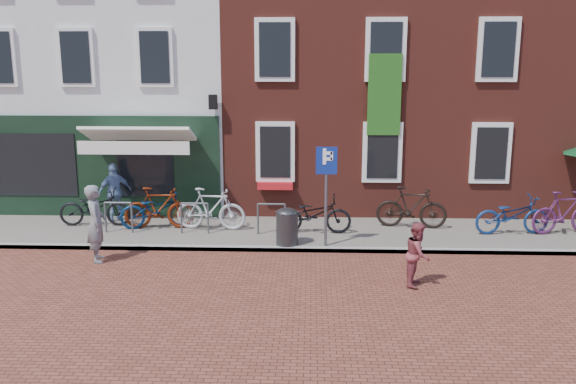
{
  "coord_description": "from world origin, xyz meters",
  "views": [
    {
      "loc": [
        1.52,
        -13.71,
        4.45
      ],
      "look_at": [
        0.95,
        0.77,
        1.32
      ],
      "focal_mm": 37.29,
      "sensor_mm": 36.0,
      "label": 1
    }
  ],
  "objects_px": {
    "woman": "(96,223)",
    "bicycle_1": "(159,208)",
    "bicycle_7": "(565,212)",
    "litter_bin": "(287,225)",
    "bicycle_0": "(95,208)",
    "bicycle_3": "(211,209)",
    "parking_sign": "(326,179)",
    "cafe_person": "(115,192)",
    "bicycle_4": "(314,214)",
    "bicycle_5": "(411,207)",
    "bicycle_6": "(512,215)",
    "bicycle_2": "(157,209)",
    "boy": "(418,254)"
  },
  "relations": [
    {
      "from": "bicycle_3",
      "to": "bicycle_6",
      "type": "height_order",
      "value": "bicycle_3"
    },
    {
      "from": "bicycle_4",
      "to": "parking_sign",
      "type": "bearing_deg",
      "value": -165.4
    },
    {
      "from": "bicycle_3",
      "to": "bicycle_5",
      "type": "xyz_separation_m",
      "value": [
        5.36,
        0.39,
        0.0
      ]
    },
    {
      "from": "bicycle_0",
      "to": "bicycle_3",
      "type": "xyz_separation_m",
      "value": [
        3.22,
        -0.25,
        0.06
      ]
    },
    {
      "from": "bicycle_0",
      "to": "bicycle_6",
      "type": "relative_size",
      "value": 1.0
    },
    {
      "from": "bicycle_0",
      "to": "bicycle_3",
      "type": "relative_size",
      "value": 1.03
    },
    {
      "from": "cafe_person",
      "to": "bicycle_1",
      "type": "relative_size",
      "value": 0.88
    },
    {
      "from": "bicycle_3",
      "to": "litter_bin",
      "type": "bearing_deg",
      "value": -117.07
    },
    {
      "from": "cafe_person",
      "to": "bicycle_3",
      "type": "xyz_separation_m",
      "value": [
        2.83,
        -0.81,
        -0.26
      ]
    },
    {
      "from": "bicycle_3",
      "to": "bicycle_4",
      "type": "bearing_deg",
      "value": -89.9
    },
    {
      "from": "bicycle_0",
      "to": "bicycle_2",
      "type": "xyz_separation_m",
      "value": [
        1.74,
        -0.15,
        0.0
      ]
    },
    {
      "from": "bicycle_7",
      "to": "bicycle_6",
      "type": "bearing_deg",
      "value": 80.52
    },
    {
      "from": "woman",
      "to": "bicycle_4",
      "type": "xyz_separation_m",
      "value": [
        4.95,
        2.18,
        -0.28
      ]
    },
    {
      "from": "cafe_person",
      "to": "bicycle_4",
      "type": "height_order",
      "value": "cafe_person"
    },
    {
      "from": "woman",
      "to": "bicycle_6",
      "type": "bearing_deg",
      "value": -94.53
    },
    {
      "from": "woman",
      "to": "bicycle_1",
      "type": "bearing_deg",
      "value": -35.49
    },
    {
      "from": "bicycle_1",
      "to": "woman",
      "type": "bearing_deg",
      "value": 158.96
    },
    {
      "from": "boy",
      "to": "bicycle_0",
      "type": "xyz_separation_m",
      "value": [
        -8.06,
        3.89,
        -0.05
      ]
    },
    {
      "from": "parking_sign",
      "to": "bicycle_7",
      "type": "bearing_deg",
      "value": 12.15
    },
    {
      "from": "cafe_person",
      "to": "bicycle_4",
      "type": "relative_size",
      "value": 0.85
    },
    {
      "from": "parking_sign",
      "to": "bicycle_1",
      "type": "distance_m",
      "value": 4.77
    },
    {
      "from": "parking_sign",
      "to": "boy",
      "type": "relative_size",
      "value": 1.84
    },
    {
      "from": "bicycle_1",
      "to": "bicycle_6",
      "type": "relative_size",
      "value": 0.97
    },
    {
      "from": "woman",
      "to": "bicycle_6",
      "type": "distance_m",
      "value": 10.33
    },
    {
      "from": "bicycle_4",
      "to": "bicycle_6",
      "type": "relative_size",
      "value": 1.0
    },
    {
      "from": "parking_sign",
      "to": "bicycle_6",
      "type": "distance_m",
      "value": 5.13
    },
    {
      "from": "cafe_person",
      "to": "bicycle_5",
      "type": "relative_size",
      "value": 0.88
    },
    {
      "from": "parking_sign",
      "to": "bicycle_1",
      "type": "height_order",
      "value": "parking_sign"
    },
    {
      "from": "bicycle_5",
      "to": "litter_bin",
      "type": "bearing_deg",
      "value": 125.68
    },
    {
      "from": "cafe_person",
      "to": "bicycle_7",
      "type": "height_order",
      "value": "cafe_person"
    },
    {
      "from": "litter_bin",
      "to": "cafe_person",
      "type": "height_order",
      "value": "cafe_person"
    },
    {
      "from": "bicycle_1",
      "to": "bicycle_7",
      "type": "xyz_separation_m",
      "value": [
        10.64,
        -0.07,
        0.0
      ]
    },
    {
      "from": "woman",
      "to": "bicycle_5",
      "type": "relative_size",
      "value": 0.95
    },
    {
      "from": "cafe_person",
      "to": "bicycle_4",
      "type": "bearing_deg",
      "value": 129.04
    },
    {
      "from": "woman",
      "to": "cafe_person",
      "type": "relative_size",
      "value": 1.09
    },
    {
      "from": "bicycle_2",
      "to": "bicycle_3",
      "type": "distance_m",
      "value": 1.48
    },
    {
      "from": "parking_sign",
      "to": "cafe_person",
      "type": "xyz_separation_m",
      "value": [
        -5.85,
        2.17,
        -0.84
      ]
    },
    {
      "from": "cafe_person",
      "to": "bicycle_2",
      "type": "xyz_separation_m",
      "value": [
        1.35,
        -0.71,
        -0.31
      ]
    },
    {
      "from": "bicycle_2",
      "to": "bicycle_5",
      "type": "height_order",
      "value": "bicycle_5"
    },
    {
      "from": "cafe_person",
      "to": "bicycle_1",
      "type": "distance_m",
      "value": 1.64
    },
    {
      "from": "boy",
      "to": "bicycle_1",
      "type": "distance_m",
      "value": 7.25
    },
    {
      "from": "litter_bin",
      "to": "boy",
      "type": "xyz_separation_m",
      "value": [
        2.76,
        -2.35,
        0.05
      ]
    },
    {
      "from": "bicycle_5",
      "to": "bicycle_4",
      "type": "bearing_deg",
      "value": 111.75
    },
    {
      "from": "litter_bin",
      "to": "cafe_person",
      "type": "relative_size",
      "value": 0.6
    },
    {
      "from": "bicycle_3",
      "to": "bicycle_5",
      "type": "distance_m",
      "value": 5.37
    },
    {
      "from": "bicycle_1",
      "to": "bicycle_3",
      "type": "height_order",
      "value": "same"
    },
    {
      "from": "parking_sign",
      "to": "cafe_person",
      "type": "distance_m",
      "value": 6.29
    },
    {
      "from": "bicycle_7",
      "to": "litter_bin",
      "type": "bearing_deg",
      "value": 86.19
    },
    {
      "from": "litter_bin",
      "to": "bicycle_7",
      "type": "relative_size",
      "value": 0.52
    },
    {
      "from": "woman",
      "to": "bicycle_5",
      "type": "bearing_deg",
      "value": -87.0
    }
  ]
}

